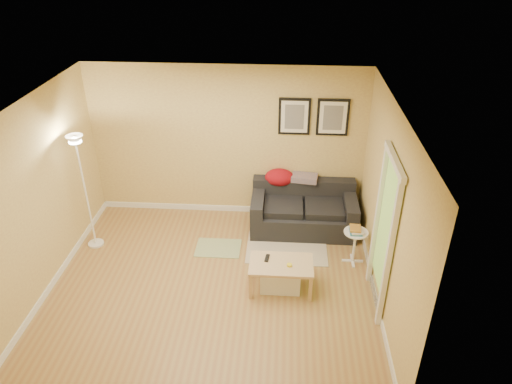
# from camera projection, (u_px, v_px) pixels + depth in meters

# --- Properties ---
(floor) EXTENTS (4.50, 4.50, 0.00)m
(floor) POSITION_uv_depth(u_px,v_px,m) (213.00, 285.00, 6.64)
(floor) COLOR #9D7D43
(floor) RESTS_ON ground
(ceiling) EXTENTS (4.50, 4.50, 0.00)m
(ceiling) POSITION_uv_depth(u_px,v_px,m) (203.00, 109.00, 5.35)
(ceiling) COLOR white
(ceiling) RESTS_ON wall_back
(wall_back) EXTENTS (4.50, 0.00, 4.50)m
(wall_back) POSITION_uv_depth(u_px,v_px,m) (227.00, 143.00, 7.73)
(wall_back) COLOR #DCC770
(wall_back) RESTS_ON ground
(wall_front) EXTENTS (4.50, 0.00, 4.50)m
(wall_front) POSITION_uv_depth(u_px,v_px,m) (174.00, 321.00, 4.26)
(wall_front) COLOR #DCC770
(wall_front) RESTS_ON ground
(wall_left) EXTENTS (0.00, 4.00, 4.00)m
(wall_left) POSITION_uv_depth(u_px,v_px,m) (37.00, 200.00, 6.13)
(wall_left) COLOR #DCC770
(wall_left) RESTS_ON ground
(wall_right) EXTENTS (0.00, 4.00, 4.00)m
(wall_right) POSITION_uv_depth(u_px,v_px,m) (387.00, 213.00, 5.87)
(wall_right) COLOR #DCC770
(wall_right) RESTS_ON ground
(baseboard_back) EXTENTS (4.50, 0.02, 0.10)m
(baseboard_back) POSITION_uv_depth(u_px,v_px,m) (229.00, 208.00, 8.34)
(baseboard_back) COLOR white
(baseboard_back) RESTS_ON ground
(baseboard_left) EXTENTS (0.02, 4.00, 0.10)m
(baseboard_left) POSITION_uv_depth(u_px,v_px,m) (58.00, 275.00, 6.74)
(baseboard_left) COLOR white
(baseboard_left) RESTS_ON ground
(baseboard_right) EXTENTS (0.02, 4.00, 0.10)m
(baseboard_right) POSITION_uv_depth(u_px,v_px,m) (374.00, 290.00, 6.48)
(baseboard_right) COLOR white
(baseboard_right) RESTS_ON ground
(sofa) EXTENTS (1.70, 0.90, 0.75)m
(sofa) POSITION_uv_depth(u_px,v_px,m) (304.00, 209.00, 7.71)
(sofa) COLOR black
(sofa) RESTS_ON ground
(red_throw) EXTENTS (0.48, 0.36, 0.28)m
(red_throw) POSITION_uv_depth(u_px,v_px,m) (279.00, 177.00, 7.82)
(red_throw) COLOR maroon
(red_throw) RESTS_ON sofa
(plaid_throw) EXTENTS (0.45, 0.32, 0.10)m
(plaid_throw) POSITION_uv_depth(u_px,v_px,m) (305.00, 178.00, 7.79)
(plaid_throw) COLOR #A57260
(plaid_throw) RESTS_ON sofa
(framed_print_left) EXTENTS (0.50, 0.04, 0.60)m
(framed_print_left) POSITION_uv_depth(u_px,v_px,m) (294.00, 116.00, 7.40)
(framed_print_left) COLOR black
(framed_print_left) RESTS_ON wall_back
(framed_print_right) EXTENTS (0.50, 0.04, 0.60)m
(framed_print_right) POSITION_uv_depth(u_px,v_px,m) (333.00, 117.00, 7.37)
(framed_print_right) COLOR black
(framed_print_right) RESTS_ON wall_back
(area_rug) EXTENTS (1.25, 0.85, 0.01)m
(area_rug) POSITION_uv_depth(u_px,v_px,m) (287.00, 248.00, 7.38)
(area_rug) COLOR #BDAD96
(area_rug) RESTS_ON ground
(green_runner) EXTENTS (0.70, 0.50, 0.01)m
(green_runner) POSITION_uv_depth(u_px,v_px,m) (218.00, 248.00, 7.39)
(green_runner) COLOR #668C4C
(green_runner) RESTS_ON ground
(coffee_table) EXTENTS (0.88, 0.56, 0.43)m
(coffee_table) POSITION_uv_depth(u_px,v_px,m) (281.00, 276.00, 6.48)
(coffee_table) COLOR tan
(coffee_table) RESTS_ON ground
(remote_control) EXTENTS (0.07, 0.17, 0.02)m
(remote_control) POSITION_uv_depth(u_px,v_px,m) (267.00, 258.00, 6.46)
(remote_control) COLOR black
(remote_control) RESTS_ON coffee_table
(tape_roll) EXTENTS (0.07, 0.07, 0.03)m
(tape_roll) POSITION_uv_depth(u_px,v_px,m) (289.00, 265.00, 6.32)
(tape_roll) COLOR yellow
(tape_roll) RESTS_ON coffee_table
(storage_bin) EXTENTS (0.57, 0.41, 0.35)m
(storage_bin) POSITION_uv_depth(u_px,v_px,m) (280.00, 277.00, 6.53)
(storage_bin) COLOR white
(storage_bin) RESTS_ON ground
(side_table) EXTENTS (0.36, 0.36, 0.54)m
(side_table) POSITION_uv_depth(u_px,v_px,m) (354.00, 247.00, 6.97)
(side_table) COLOR white
(side_table) RESTS_ON ground
(book_stack) EXTENTS (0.21, 0.26, 0.07)m
(book_stack) POSITION_uv_depth(u_px,v_px,m) (356.00, 230.00, 6.82)
(book_stack) COLOR teal
(book_stack) RESTS_ON side_table
(floor_lamp) EXTENTS (0.24, 0.24, 1.87)m
(floor_lamp) POSITION_uv_depth(u_px,v_px,m) (86.00, 196.00, 7.05)
(floor_lamp) COLOR white
(floor_lamp) RESTS_ON ground
(doorway) EXTENTS (0.12, 1.01, 2.13)m
(doorway) POSITION_uv_depth(u_px,v_px,m) (382.00, 238.00, 5.87)
(doorway) COLOR white
(doorway) RESTS_ON ground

